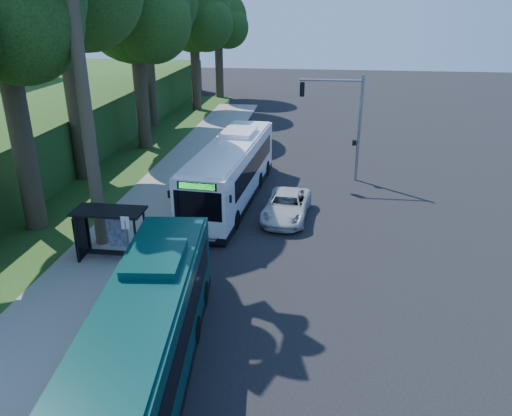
# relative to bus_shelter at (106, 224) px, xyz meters

# --- Properties ---
(ground) EXTENTS (140.00, 140.00, 0.00)m
(ground) POSITION_rel_bus_shelter_xyz_m (7.26, 2.86, -1.81)
(ground) COLOR black
(ground) RESTS_ON ground
(sidewalk) EXTENTS (4.50, 70.00, 0.12)m
(sidewalk) POSITION_rel_bus_shelter_xyz_m (-0.04, 2.86, -1.75)
(sidewalk) COLOR gray
(sidewalk) RESTS_ON ground
(red_curb) EXTENTS (0.25, 30.00, 0.13)m
(red_curb) POSITION_rel_bus_shelter_xyz_m (2.26, -1.14, -1.74)
(red_curb) COLOR maroon
(red_curb) RESTS_ON ground
(grass_verge) EXTENTS (8.00, 70.00, 0.06)m
(grass_verge) POSITION_rel_bus_shelter_xyz_m (-5.74, 7.86, -1.78)
(grass_verge) COLOR #234719
(grass_verge) RESTS_ON ground
(bus_shelter) EXTENTS (3.20, 1.51, 2.55)m
(bus_shelter) POSITION_rel_bus_shelter_xyz_m (0.00, 0.00, 0.00)
(bus_shelter) COLOR black
(bus_shelter) RESTS_ON ground
(stop_sign_pole) EXTENTS (0.35, 0.06, 3.17)m
(stop_sign_pole) POSITION_rel_bus_shelter_xyz_m (1.86, -2.14, 0.28)
(stop_sign_pole) COLOR gray
(stop_sign_pole) RESTS_ON ground
(traffic_signal_pole) EXTENTS (4.10, 0.30, 7.00)m
(traffic_signal_pole) POSITION_rel_bus_shelter_xyz_m (11.04, 12.86, 2.62)
(traffic_signal_pole) COLOR gray
(traffic_signal_pole) RESTS_ON ground
(tree_2) EXTENTS (8.82, 8.40, 15.12)m
(tree_2) POSITION_rel_bus_shelter_xyz_m (-4.64, 18.84, 8.67)
(tree_2) COLOR #382B1E
(tree_2) RESTS_ON ground
(tree_4) EXTENTS (8.40, 8.00, 14.14)m
(tree_4) POSITION_rel_bus_shelter_xyz_m (-4.14, 34.84, 7.92)
(tree_4) COLOR #382B1E
(tree_4) RESTS_ON ground
(tree_5) EXTENTS (7.35, 7.00, 12.86)m
(tree_5) POSITION_rel_bus_shelter_xyz_m (-3.16, 42.84, 7.16)
(tree_5) COLOR #382B1E
(tree_5) RESTS_ON ground
(white_bus) EXTENTS (3.69, 13.04, 3.84)m
(white_bus) POSITION_rel_bus_shelter_xyz_m (4.36, 8.33, 0.07)
(white_bus) COLOR white
(white_bus) RESTS_ON ground
(teal_bus) EXTENTS (3.75, 12.14, 3.56)m
(teal_bus) POSITION_rel_bus_shelter_xyz_m (4.54, -7.67, -0.07)
(teal_bus) COLOR #093633
(teal_bus) RESTS_ON ground
(pickup) EXTENTS (2.73, 5.21, 1.40)m
(pickup) POSITION_rel_bus_shelter_xyz_m (7.88, 5.87, -1.11)
(pickup) COLOR silver
(pickup) RESTS_ON ground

